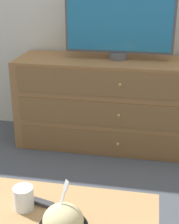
{
  "coord_description": "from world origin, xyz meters",
  "views": [
    {
      "loc": [
        0.11,
        -2.84,
        1.32
      ],
      "look_at": [
        -0.16,
        -1.39,
        0.72
      ],
      "focal_mm": 55.0,
      "sensor_mm": 36.0,
      "label": 1
    }
  ],
  "objects": [
    {
      "name": "dresser",
      "position": [
        -0.1,
        -0.27,
        0.35
      ],
      "size": [
        1.67,
        0.5,
        0.71
      ],
      "color": "olive",
      "rests_on": "ground_plane"
    },
    {
      "name": "tv",
      "position": [
        -0.15,
        -0.24,
        1.0
      ],
      "size": [
        0.82,
        0.14,
        0.55
      ],
      "color": "#515156",
      "rests_on": "dresser"
    },
    {
      "name": "takeout_bowl",
      "position": [
        -0.17,
        -1.86,
        0.47
      ],
      "size": [
        0.18,
        0.18,
        0.21
      ],
      "color": "black",
      "rests_on": "coffee_table"
    },
    {
      "name": "drink_cup",
      "position": [
        -0.36,
        -1.75,
        0.47
      ],
      "size": [
        0.08,
        0.08,
        0.1
      ],
      "color": "#9E6638",
      "rests_on": "coffee_table"
    },
    {
      "name": "remote_control",
      "position": [
        -0.32,
        -1.71,
        0.43
      ],
      "size": [
        0.15,
        0.07,
        0.02
      ],
      "color": "#38383D",
      "rests_on": "coffee_table"
    },
    {
      "name": "ground_plane",
      "position": [
        0.0,
        0.0,
        0.0
      ],
      "size": [
        12.0,
        12.0,
        0.0
      ],
      "primitive_type": "plane",
      "color": "#474C56"
    }
  ]
}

